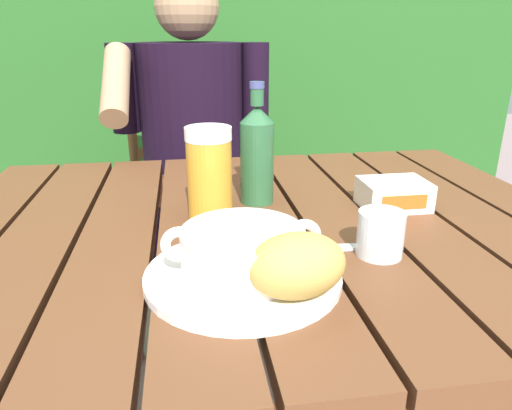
% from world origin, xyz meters
% --- Properties ---
extents(dining_table, '(1.15, 0.90, 0.74)m').
position_xyz_m(dining_table, '(0.00, 0.00, 0.64)').
color(dining_table, brown).
rests_on(dining_table, ground_plane).
extents(chair_near_diner, '(0.48, 0.48, 0.91)m').
position_xyz_m(chair_near_diner, '(-0.11, 0.89, 0.47)').
color(chair_near_diner, brown).
rests_on(chair_near_diner, ground_plane).
extents(person_eating, '(0.48, 0.47, 1.24)m').
position_xyz_m(person_eating, '(-0.11, 0.69, 0.73)').
color(person_eating, black).
rests_on(person_eating, ground_plane).
extents(serving_plate, '(0.27, 0.27, 0.01)m').
position_xyz_m(serving_plate, '(-0.07, -0.21, 0.75)').
color(serving_plate, white).
rests_on(serving_plate, dining_table).
extents(soup_bowl, '(0.22, 0.17, 0.07)m').
position_xyz_m(soup_bowl, '(-0.07, -0.21, 0.79)').
color(soup_bowl, white).
rests_on(soup_bowl, serving_plate).
extents(bread_roll, '(0.14, 0.12, 0.08)m').
position_xyz_m(bread_roll, '(-0.01, -0.28, 0.79)').
color(bread_roll, tan).
rests_on(bread_roll, serving_plate).
extents(beer_glass, '(0.08, 0.08, 0.17)m').
position_xyz_m(beer_glass, '(-0.10, 0.02, 0.83)').
color(beer_glass, gold).
rests_on(beer_glass, dining_table).
extents(beer_bottle, '(0.07, 0.07, 0.23)m').
position_xyz_m(beer_bottle, '(0.00, 0.09, 0.84)').
color(beer_bottle, '#2A5D36').
rests_on(beer_bottle, dining_table).
extents(water_glass_small, '(0.07, 0.07, 0.07)m').
position_xyz_m(water_glass_small, '(0.15, -0.17, 0.78)').
color(water_glass_small, silver).
rests_on(water_glass_small, dining_table).
extents(butter_tub, '(0.12, 0.10, 0.05)m').
position_xyz_m(butter_tub, '(0.25, 0.02, 0.77)').
color(butter_tub, white).
rests_on(butter_tub, dining_table).
extents(table_knife, '(0.16, 0.03, 0.01)m').
position_xyz_m(table_knife, '(0.07, -0.14, 0.75)').
color(table_knife, silver).
rests_on(table_knife, dining_table).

